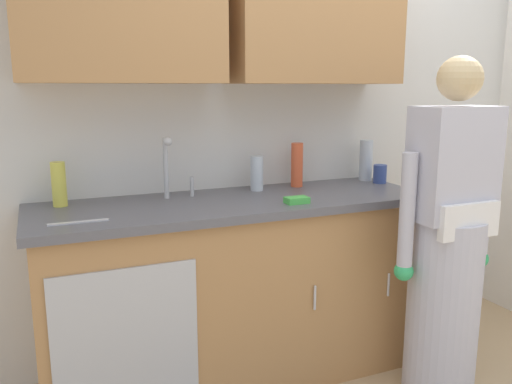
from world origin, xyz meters
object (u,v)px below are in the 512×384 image
object	(u,v)px
bottle_dish_liquid	(257,173)
bottle_cleaner_spray	(59,184)
sink	(182,206)
cup_by_sink	(380,174)
person_at_sink	(447,258)
bottle_water_short	(366,160)
sponge	(297,200)
knife_on_counter	(78,222)
bottle_water_tall	(297,165)

from	to	relation	value
bottle_dish_liquid	bottle_cleaner_spray	xyz separation A→B (m)	(-0.99, 0.01, 0.01)
sink	cup_by_sink	size ratio (longest dim) A/B	4.74
person_at_sink	bottle_water_short	size ratio (longest dim) A/B	6.81
person_at_sink	bottle_dish_liquid	xyz separation A→B (m)	(-0.68, 0.70, 0.34)
sink	sponge	bearing A→B (deg)	-22.37
sink	bottle_water_short	world-z (taller)	sink
sink	knife_on_counter	xyz separation A→B (m)	(-0.48, -0.19, 0.02)
person_at_sink	knife_on_counter	size ratio (longest dim) A/B	6.75
bottle_water_tall	sink	bearing A→B (deg)	-166.17
bottle_water_tall	person_at_sink	bearing A→B (deg)	-59.27
sink	bottle_water_tall	distance (m)	0.73
sink	bottle_dish_liquid	xyz separation A→B (m)	(0.45, 0.15, 0.11)
sink	bottle_water_tall	world-z (taller)	sink
sink	cup_by_sink	xyz separation A→B (m)	(1.19, 0.08, 0.07)
sink	bottle_cleaner_spray	size ratio (longest dim) A/B	2.42
bottle_cleaner_spray	knife_on_counter	bearing A→B (deg)	-81.76
sink	person_at_sink	xyz separation A→B (m)	(1.13, -0.55, -0.23)
sink	bottle_dish_liquid	distance (m)	0.49
bottle_water_tall	cup_by_sink	world-z (taller)	bottle_water_tall
person_at_sink	bottle_cleaner_spray	size ratio (longest dim) A/B	7.83
bottle_cleaner_spray	bottle_water_short	bearing A→B (deg)	0.97
cup_by_sink	sponge	size ratio (longest dim) A/B	0.96
cup_by_sink	knife_on_counter	size ratio (longest dim) A/B	0.44
bottle_cleaner_spray	sponge	bearing A→B (deg)	-19.81
bottle_dish_liquid	cup_by_sink	size ratio (longest dim) A/B	1.77
bottle_water_tall	knife_on_counter	size ratio (longest dim) A/B	1.01
sponge	bottle_dish_liquid	bearing A→B (deg)	98.36
cup_by_sink	knife_on_counter	xyz separation A→B (m)	(-1.67, -0.27, -0.05)
bottle_water_tall	bottle_dish_liquid	bearing A→B (deg)	-175.40
sink	cup_by_sink	distance (m)	1.20
bottle_cleaner_spray	bottle_water_tall	xyz separation A→B (m)	(1.24, 0.01, 0.02)
bottle_cleaner_spray	bottle_water_tall	distance (m)	1.24
bottle_water_short	sponge	bearing A→B (deg)	-148.80
person_at_sink	cup_by_sink	world-z (taller)	person_at_sink
bottle_dish_liquid	knife_on_counter	size ratio (longest dim) A/B	0.78
person_at_sink	bottle_water_short	world-z (taller)	person_at_sink
person_at_sink	bottle_water_short	distance (m)	0.83
sink	bottle_water_tall	xyz separation A→B (m)	(0.70, 0.17, 0.14)
sink	knife_on_counter	distance (m)	0.52
bottle_dish_liquid	sponge	size ratio (longest dim) A/B	1.69
person_at_sink	bottle_water_short	xyz separation A→B (m)	(0.04, 0.74, 0.37)
person_at_sink	knife_on_counter	bearing A→B (deg)	167.40
bottle_water_short	cup_by_sink	bearing A→B (deg)	-79.63
bottle_dish_liquid	cup_by_sink	distance (m)	0.74
person_at_sink	bottle_water_tall	world-z (taller)	person_at_sink
person_at_sink	cup_by_sink	distance (m)	0.70
bottle_cleaner_spray	knife_on_counter	world-z (taller)	bottle_cleaner_spray
bottle_water_tall	bottle_water_short	bearing A→B (deg)	2.81
person_at_sink	sponge	bearing A→B (deg)	151.46
bottle_dish_liquid	cup_by_sink	xyz separation A→B (m)	(0.74, -0.07, -0.04)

